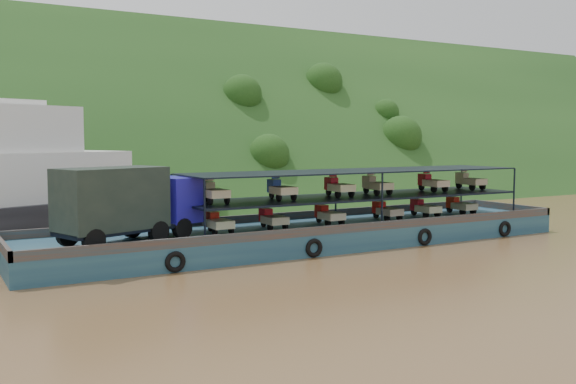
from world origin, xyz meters
TOP-DOWN VIEW (x-y plane):
  - ground at (0.00, 0.00)m, footprint 160.00×160.00m
  - hillside at (0.00, 36.00)m, footprint 140.00×39.60m
  - cargo_barge at (-2.85, 1.20)m, footprint 35.00×7.18m

SIDE VIEW (x-z plane):
  - ground at x=0.00m, z-range 0.00..0.00m
  - hillside at x=0.00m, z-range -19.80..19.80m
  - cargo_barge at x=-2.85m, z-range -1.27..3.84m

